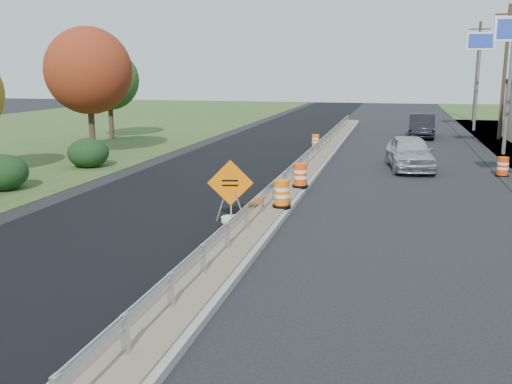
% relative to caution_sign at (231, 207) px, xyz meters
% --- Properties ---
extents(ground, '(140.00, 140.00, 0.00)m').
position_rel_caution_sign_xyz_m(ground, '(0.90, 2.63, -0.53)').
color(ground, black).
rests_on(ground, ground).
extents(milled_overlay, '(7.20, 120.00, 0.01)m').
position_rel_caution_sign_xyz_m(milled_overlay, '(-3.50, 12.63, -0.52)').
color(milled_overlay, black).
rests_on(milled_overlay, ground).
extents(median, '(1.60, 55.00, 0.23)m').
position_rel_caution_sign_xyz_m(median, '(0.90, 10.63, -0.42)').
color(median, gray).
rests_on(median, ground).
extents(guardrail, '(0.10, 46.15, 0.72)m').
position_rel_caution_sign_xyz_m(guardrail, '(0.90, 11.63, 0.20)').
color(guardrail, silver).
rests_on(guardrail, median).
extents(pylon_sign_north, '(2.20, 0.30, 7.90)m').
position_rel_caution_sign_xyz_m(pylon_sign_north, '(11.40, 32.63, 5.95)').
color(pylon_sign_north, slate).
rests_on(pylon_sign_north, ground).
extents(utility_pole_nmid, '(1.90, 0.26, 9.40)m').
position_rel_caution_sign_xyz_m(utility_pole_nmid, '(12.40, 26.63, 4.41)').
color(utility_pole_nmid, '#473523').
rests_on(utility_pole_nmid, ground).
extents(utility_pole_north, '(1.90, 0.26, 9.40)m').
position_rel_caution_sign_xyz_m(utility_pole_north, '(12.40, 41.63, 4.41)').
color(utility_pole_north, '#473523').
rests_on(utility_pole_north, ground).
extents(hedge_mid, '(2.09, 2.09, 1.52)m').
position_rel_caution_sign_xyz_m(hedge_mid, '(-10.60, 2.63, 0.23)').
color(hedge_mid, black).
rests_on(hedge_mid, ground).
extents(hedge_north, '(2.09, 2.09, 1.52)m').
position_rel_caution_sign_xyz_m(hedge_north, '(-10.10, 8.63, 0.23)').
color(hedge_north, black).
rests_on(hedge_north, ground).
extents(tree_near_red, '(4.95, 4.95, 7.35)m').
position_rel_caution_sign_xyz_m(tree_near_red, '(-12.10, 12.63, 4.34)').
color(tree_near_red, '#473523').
rests_on(tree_near_red, ground).
extents(tree_near_back, '(4.29, 4.29, 6.37)m').
position_rel_caution_sign_xyz_m(tree_near_back, '(-15.10, 20.63, 3.69)').
color(tree_near_back, '#473523').
rests_on(tree_near_back, ground).
extents(caution_sign, '(1.47, 0.63, 2.07)m').
position_rel_caution_sign_xyz_m(caution_sign, '(0.00, 0.00, 0.00)').
color(caution_sign, white).
rests_on(caution_sign, ground).
extents(barrel_median_near, '(0.65, 0.65, 0.95)m').
position_rel_caution_sign_xyz_m(barrel_median_near, '(1.40, 1.56, 0.16)').
color(barrel_median_near, black).
rests_on(barrel_median_near, median).
extents(barrel_median_mid, '(0.66, 0.66, 0.96)m').
position_rel_caution_sign_xyz_m(barrel_median_mid, '(1.45, 5.16, 0.17)').
color(barrel_median_mid, black).
rests_on(barrel_median_mid, median).
extents(barrel_median_far, '(0.54, 0.54, 0.79)m').
position_rel_caution_sign_xyz_m(barrel_median_far, '(0.35, 17.52, 0.08)').
color(barrel_median_far, black).
rests_on(barrel_median_far, median).
extents(barrel_shoulder_near, '(0.63, 0.63, 0.92)m').
position_rel_caution_sign_xyz_m(barrel_shoulder_near, '(10.10, 10.97, -0.08)').
color(barrel_shoulder_near, black).
rests_on(barrel_shoulder_near, ground).
extents(car_silver, '(2.67, 5.24, 1.71)m').
position_rel_caution_sign_xyz_m(car_silver, '(5.87, 11.99, 0.33)').
color(car_silver, silver).
rests_on(car_silver, ground).
extents(car_dark_mid, '(1.95, 5.24, 1.71)m').
position_rel_caution_sign_xyz_m(car_dark_mid, '(7.00, 26.76, 0.33)').
color(car_dark_mid, black).
rests_on(car_dark_mid, ground).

